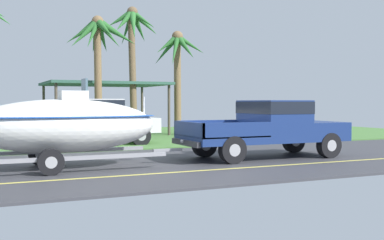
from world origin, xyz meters
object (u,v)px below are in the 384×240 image
(parked_pickup_background, at_px, (97,120))
(carport_awning, at_px, (104,85))
(palm_tree_mid, at_px, (177,58))
(boat_on_trailer, at_px, (64,125))
(palm_tree_far_left, at_px, (133,38))
(pickup_truck_towing, at_px, (273,125))
(palm_tree_near_left, at_px, (98,43))

(parked_pickup_background, relative_size, carport_awning, 0.92)
(parked_pickup_background, height_order, palm_tree_mid, palm_tree_mid)
(boat_on_trailer, distance_m, carport_awning, 13.26)
(carport_awning, bearing_deg, palm_tree_far_left, -64.17)
(pickup_truck_towing, relative_size, palm_tree_far_left, 0.84)
(boat_on_trailer, xyz_separation_m, palm_tree_far_left, (5.22, 10.45, 3.87))
(pickup_truck_towing, relative_size, parked_pickup_background, 0.97)
(carport_awning, height_order, palm_tree_near_left, palm_tree_near_left)
(boat_on_trailer, xyz_separation_m, palm_tree_near_left, (3.21, 9.59, 3.43))
(parked_pickup_background, bearing_deg, palm_tree_far_left, 55.62)
(palm_tree_mid, bearing_deg, palm_tree_near_left, -167.08)
(boat_on_trailer, height_order, carport_awning, carport_awning)
(pickup_truck_towing, relative_size, carport_awning, 0.89)
(parked_pickup_background, bearing_deg, carport_awning, 73.32)
(carport_awning, distance_m, palm_tree_near_left, 3.60)
(palm_tree_near_left, height_order, palm_tree_mid, palm_tree_near_left)
(pickup_truck_towing, xyz_separation_m, boat_on_trailer, (-6.61, -0.00, 0.13))
(pickup_truck_towing, height_order, boat_on_trailer, boat_on_trailer)
(carport_awning, bearing_deg, parked_pickup_background, -106.68)
(palm_tree_mid, bearing_deg, boat_on_trailer, -126.05)
(pickup_truck_towing, distance_m, parked_pickup_background, 7.60)
(palm_tree_near_left, bearing_deg, parked_pickup_background, -103.85)
(carport_awning, bearing_deg, pickup_truck_towing, -79.25)
(parked_pickup_background, distance_m, palm_tree_near_left, 4.87)
(parked_pickup_background, bearing_deg, palm_tree_mid, 38.87)
(palm_tree_near_left, distance_m, palm_tree_mid, 4.67)
(parked_pickup_background, relative_size, palm_tree_far_left, 0.87)
(parked_pickup_background, bearing_deg, palm_tree_near_left, 76.15)
(boat_on_trailer, height_order, palm_tree_mid, palm_tree_mid)
(boat_on_trailer, xyz_separation_m, carport_awning, (4.24, 12.47, 1.53))
(boat_on_trailer, distance_m, parked_pickup_background, 6.77)
(parked_pickup_background, distance_m, palm_tree_far_left, 6.38)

